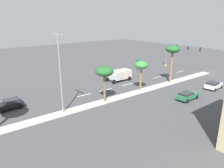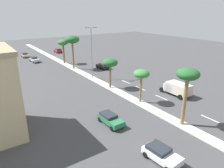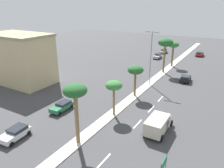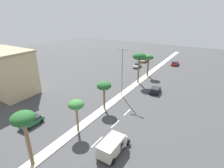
# 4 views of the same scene
# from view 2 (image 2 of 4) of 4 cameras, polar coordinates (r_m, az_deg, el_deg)

# --- Properties ---
(ground_plane) EXTENTS (160.00, 160.00, 0.00)m
(ground_plane) POSITION_cam_2_polar(r_m,az_deg,el_deg) (47.01, -5.08, 1.37)
(ground_plane) COLOR #424244
(median_curb) EXTENTS (1.80, 97.96, 0.12)m
(median_curb) POSITION_cam_2_polar(r_m,az_deg,el_deg) (56.37, -10.55, 4.26)
(median_curb) COLOR beige
(median_curb) RESTS_ON ground
(lane_stripe_rear) EXTENTS (0.20, 2.80, 0.01)m
(lane_stripe_rear) POSITION_cam_2_polar(r_m,az_deg,el_deg) (33.22, 25.16, -8.57)
(lane_stripe_rear) COLOR silver
(lane_stripe_rear) RESTS_ON ground
(lane_stripe_near) EXTENTS (0.20, 2.80, 0.01)m
(lane_stripe_near) POSITION_cam_2_polar(r_m,az_deg,el_deg) (38.00, 13.40, -3.63)
(lane_stripe_near) COLOR silver
(lane_stripe_near) RESTS_ON ground
(lane_stripe_left) EXTENTS (0.20, 2.80, 0.01)m
(lane_stripe_left) POSITION_cam_2_polar(r_m,az_deg,el_deg) (41.61, 7.81, -1.19)
(lane_stripe_left) COLOR silver
(lane_stripe_left) RESTS_ON ground
(lane_stripe_far) EXTENTS (0.20, 2.80, 0.01)m
(lane_stripe_far) POSITION_cam_2_polar(r_m,az_deg,el_deg) (45.01, 3.80, 0.57)
(lane_stripe_far) COLOR silver
(lane_stripe_far) RESTS_ON ground
(palm_tree_near) EXTENTS (2.87, 2.87, 7.82)m
(palm_tree_near) POSITION_cam_2_polar(r_m,az_deg,el_deg) (27.63, 20.04, 1.80)
(palm_tree_near) COLOR olive
(palm_tree_near) RESTS_ON median_curb
(palm_tree_outboard) EXTENTS (2.60, 2.60, 5.58)m
(palm_tree_outboard) POSITION_cam_2_polar(r_m,az_deg,el_deg) (33.82, 8.07, 2.54)
(palm_tree_outboard) COLOR olive
(palm_tree_outboard) RESTS_ON median_curb
(palm_tree_left) EXTENTS (2.94, 2.94, 5.84)m
(palm_tree_left) POSITION_cam_2_polar(r_m,az_deg,el_deg) (40.06, -0.52, 5.68)
(palm_tree_left) COLOR brown
(palm_tree_left) RESTS_ON median_curb
(palm_tree_center) EXTENTS (3.67, 3.67, 8.55)m
(palm_tree_center) POSITION_cam_2_polar(r_m,az_deg,el_deg) (54.58, -10.88, 11.69)
(palm_tree_center) COLOR brown
(palm_tree_center) RESTS_ON median_curb
(palm_tree_trailing) EXTENTS (2.93, 2.93, 6.74)m
(palm_tree_trailing) POSITION_cam_2_polar(r_m,az_deg,el_deg) (61.23, -13.30, 10.72)
(palm_tree_trailing) COLOR brown
(palm_tree_trailing) RESTS_ON median_curb
(street_lamp_inboard) EXTENTS (2.90, 0.24, 11.23)m
(street_lamp_inboard) POSITION_cam_2_polar(r_m,az_deg,el_deg) (45.96, -5.65, 9.42)
(street_lamp_inboard) COLOR gray
(street_lamp_inboard) RESTS_ON median_curb
(sedan_red_rear) EXTENTS (2.20, 4.15, 1.49)m
(sedan_red_rear) POSITION_cam_2_polar(r_m,az_deg,el_deg) (79.44, -14.59, 8.92)
(sedan_red_rear) COLOR red
(sedan_red_rear) RESTS_ON ground
(sedan_white_mid) EXTENTS (2.33, 4.12, 1.42)m
(sedan_white_mid) POSITION_cam_2_polar(r_m,az_deg,el_deg) (22.99, 13.34, -18.11)
(sedan_white_mid) COLOR silver
(sedan_white_mid) RESTS_ON ground
(sedan_black_leading) EXTENTS (2.32, 4.02, 1.49)m
(sedan_black_leading) POSITION_cam_2_polar(r_m,az_deg,el_deg) (55.14, -2.45, 5.02)
(sedan_black_leading) COLOR black
(sedan_black_leading) RESTS_ON ground
(sedan_silver_center) EXTENTS (2.11, 4.52, 1.51)m
(sedan_silver_center) POSITION_cam_2_polar(r_m,az_deg,el_deg) (66.89, -20.55, 6.40)
(sedan_silver_center) COLOR #B2B2B7
(sedan_silver_center) RESTS_ON ground
(sedan_tan_trailing) EXTENTS (1.93, 3.83, 1.39)m
(sedan_tan_trailing) POSITION_cam_2_polar(r_m,az_deg,el_deg) (74.81, -22.74, 7.37)
(sedan_tan_trailing) COLOR tan
(sedan_tan_trailing) RESTS_ON ground
(sedan_green_right) EXTENTS (2.00, 4.23, 1.36)m
(sedan_green_right) POSITION_cam_2_polar(r_m,az_deg,el_deg) (28.56, -0.51, -9.51)
(sedan_green_right) COLOR #287047
(sedan_green_right) RESTS_ON ground
(box_truck) EXTENTS (2.62, 5.54, 2.29)m
(box_truck) POSITION_cam_2_polar(r_m,az_deg,el_deg) (39.53, 17.30, -1.09)
(box_truck) COLOR silver
(box_truck) RESTS_ON ground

